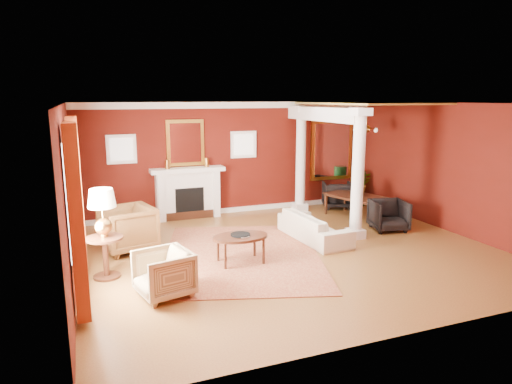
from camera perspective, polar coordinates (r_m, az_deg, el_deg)
name	(u,v)px	position (r m, az deg, el deg)	size (l,w,h in m)	color
ground	(291,251)	(9.19, 4.34, -7.41)	(8.00, 8.00, 0.00)	brown
room_shell	(292,151)	(8.74, 4.55, 5.19)	(8.04, 7.04, 2.92)	#53120B
fireplace	(188,193)	(11.66, -8.48, -0.11)	(1.85, 0.42, 1.29)	white
overmantel_mirror	(185,143)	(11.60, -8.82, 6.10)	(0.95, 0.07, 1.15)	gold
flank_window_left	(121,149)	(11.39, -16.48, 5.15)	(0.70, 0.07, 0.70)	white
flank_window_right	(244,145)	(12.05, -1.56, 5.95)	(0.70, 0.07, 0.70)	white
left_window	(76,205)	(7.40, -21.62, -1.46)	(0.21, 2.55, 2.60)	white
column_front	(358,174)	(9.92, 12.63, 2.27)	(0.36, 0.36, 2.80)	white
column_back	(301,158)	(12.23, 5.61, 4.23)	(0.36, 0.36, 2.80)	white
header_beam	(322,114)	(11.17, 8.30, 9.60)	(0.30, 3.20, 0.32)	white
amber_ceiling	(367,103)	(11.64, 13.73, 10.71)	(2.30, 3.40, 0.04)	gold
dining_mirror	(331,150)	(13.19, 9.42, 5.20)	(1.30, 0.07, 1.70)	gold
chandelier	(367,129)	(11.74, 13.65, 7.68)	(0.60, 0.62, 0.75)	#A67534
crown_trim	(234,105)	(11.90, -2.74, 10.79)	(8.00, 0.08, 0.16)	white
base_trim	(235,210)	(12.26, -2.61, -2.21)	(8.00, 0.08, 0.12)	white
rug	(242,255)	(8.94, -1.82, -7.88)	(2.97, 3.96, 0.02)	maroon
sofa	(314,222)	(9.89, 7.29, -3.76)	(1.96, 0.57, 0.77)	beige
armchair_leopard	(127,227)	(9.41, -15.81, -4.19)	(0.97, 0.91, 1.00)	black
armchair_stripe	(164,271)	(7.22, -11.48, -9.71)	(0.77, 0.72, 0.79)	tan
coffee_table	(240,238)	(8.41, -1.96, -5.77)	(1.04, 1.04, 0.53)	black
coffee_book	(238,231)	(8.28, -2.24, -4.84)	(0.18, 0.02, 0.24)	black
side_table	(103,218)	(7.99, -18.58, -3.13)	(0.62, 0.62, 1.54)	black
dining_table	(358,200)	(11.88, 12.69, -0.99)	(1.63, 0.57, 0.91)	black
dining_chair_near	(389,214)	(10.91, 16.27, -2.64)	(0.76, 0.71, 0.78)	black
dining_chair_far	(337,194)	(12.86, 10.12, -0.20)	(0.77, 0.72, 0.79)	black
green_urn	(358,192)	(13.24, 12.65, 0.02)	(0.42, 0.42, 1.00)	#14401A
potted_plant	(360,173)	(11.76, 12.93, 2.29)	(0.53, 0.59, 0.46)	#26591E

